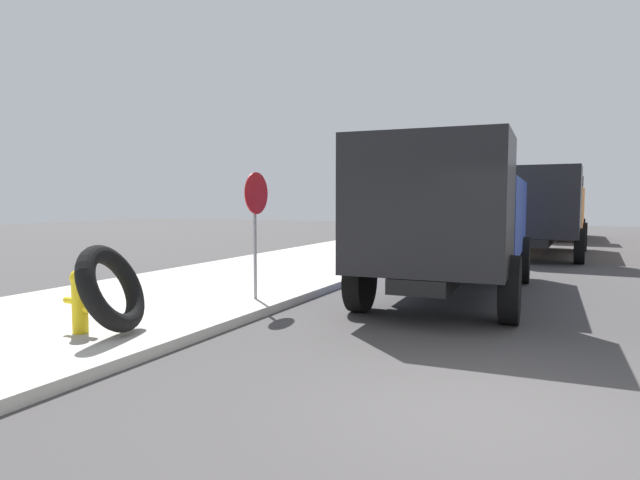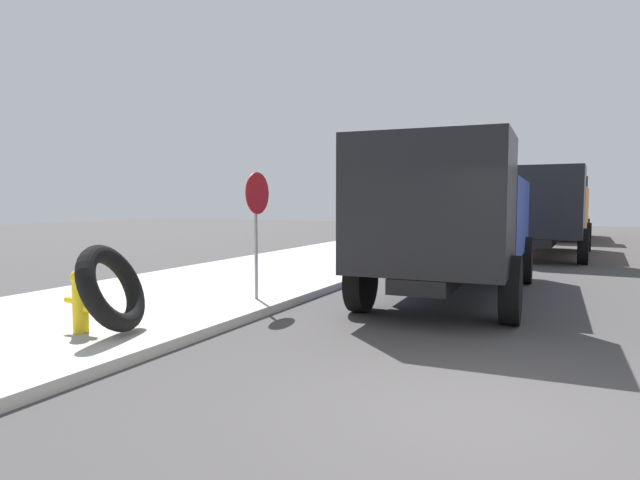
{
  "view_description": "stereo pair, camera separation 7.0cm",
  "coord_description": "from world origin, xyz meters",
  "px_view_note": "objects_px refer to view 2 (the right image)",
  "views": [
    {
      "loc": [
        -5.04,
        -0.7,
        1.98
      ],
      "look_at": [
        2.12,
        2.7,
        1.38
      ],
      "focal_mm": 30.32,
      "sensor_mm": 36.0,
      "label": 1
    },
    {
      "loc": [
        -5.01,
        -0.76,
        1.98
      ],
      "look_at": [
        2.12,
        2.7,
        1.38
      ],
      "focal_mm": 30.32,
      "sensor_mm": 36.0,
      "label": 2
    }
  ],
  "objects_px": {
    "stop_sign": "(257,211)",
    "dump_truck_blue": "(454,218)",
    "dump_truck_orange": "(546,210)",
    "dump_truck_red": "(559,207)",
    "loose_tire": "(112,288)",
    "fire_hydrant": "(81,299)"
  },
  "relations": [
    {
      "from": "stop_sign",
      "to": "dump_truck_red",
      "type": "relative_size",
      "value": 0.33
    },
    {
      "from": "loose_tire",
      "to": "dump_truck_orange",
      "type": "xyz_separation_m",
      "value": [
        15.11,
        -4.59,
        0.83
      ]
    },
    {
      "from": "dump_truck_blue",
      "to": "dump_truck_orange",
      "type": "height_order",
      "value": "same"
    },
    {
      "from": "dump_truck_orange",
      "to": "fire_hydrant",
      "type": "bearing_deg",
      "value": 161.77
    },
    {
      "from": "fire_hydrant",
      "to": "dump_truck_red",
      "type": "height_order",
      "value": "dump_truck_red"
    },
    {
      "from": "stop_sign",
      "to": "dump_truck_blue",
      "type": "bearing_deg",
      "value": -49.31
    },
    {
      "from": "stop_sign",
      "to": "dump_truck_blue",
      "type": "height_order",
      "value": "dump_truck_blue"
    },
    {
      "from": "dump_truck_blue",
      "to": "dump_truck_orange",
      "type": "xyz_separation_m",
      "value": [
        9.45,
        -1.18,
        0.0
      ]
    },
    {
      "from": "dump_truck_red",
      "to": "loose_tire",
      "type": "bearing_deg",
      "value": 169.31
    },
    {
      "from": "stop_sign",
      "to": "fire_hydrant",
      "type": "bearing_deg",
      "value": 165.75
    },
    {
      "from": "dump_truck_blue",
      "to": "dump_truck_red",
      "type": "bearing_deg",
      "value": -3.72
    },
    {
      "from": "dump_truck_orange",
      "to": "stop_sign",
      "type": "bearing_deg",
      "value": 160.74
    },
    {
      "from": "dump_truck_red",
      "to": "dump_truck_orange",
      "type": "bearing_deg",
      "value": 179.73
    },
    {
      "from": "loose_tire",
      "to": "dump_truck_blue",
      "type": "height_order",
      "value": "dump_truck_blue"
    },
    {
      "from": "stop_sign",
      "to": "dump_truck_orange",
      "type": "bearing_deg",
      "value": -19.26
    },
    {
      "from": "fire_hydrant",
      "to": "stop_sign",
      "type": "xyz_separation_m",
      "value": [
        3.21,
        -0.81,
        1.14
      ]
    },
    {
      "from": "stop_sign",
      "to": "dump_truck_blue",
      "type": "distance_m",
      "value": 4.0
    },
    {
      "from": "dump_truck_orange",
      "to": "dump_truck_red",
      "type": "xyz_separation_m",
      "value": [
        9.45,
        -0.04,
        0.0
      ]
    },
    {
      "from": "dump_truck_orange",
      "to": "dump_truck_red",
      "type": "height_order",
      "value": "same"
    },
    {
      "from": "stop_sign",
      "to": "dump_truck_red",
      "type": "bearing_deg",
      "value": -11.2
    },
    {
      "from": "loose_tire",
      "to": "dump_truck_blue",
      "type": "xyz_separation_m",
      "value": [
        5.66,
        -3.41,
        0.83
      ]
    },
    {
      "from": "dump_truck_blue",
      "to": "dump_truck_red",
      "type": "height_order",
      "value": "same"
    }
  ]
}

